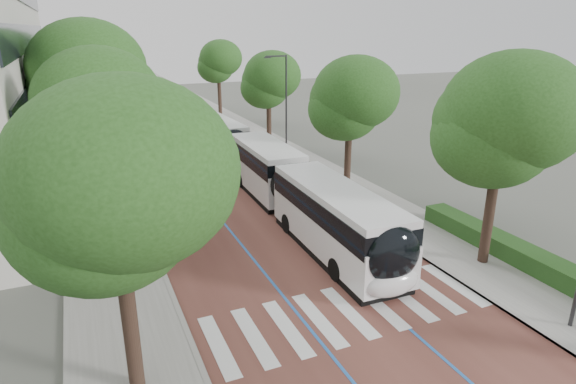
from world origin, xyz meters
name	(u,v)px	position (x,y,z in m)	size (l,w,h in m)	color
ground	(358,328)	(0.00, 0.00, 0.00)	(160.00, 160.00, 0.00)	#51544C
road	(161,126)	(0.00, 40.00, 0.01)	(11.00, 140.00, 0.02)	#552C26
sidewalk_left	(86,131)	(-7.50, 40.00, 0.06)	(4.00, 140.00, 0.12)	gray
sidewalk_right	(229,121)	(7.50, 40.00, 0.06)	(4.00, 140.00, 0.12)	gray
kerb_left	(106,130)	(-5.60, 40.00, 0.06)	(0.20, 140.00, 0.14)	gray
kerb_right	(212,122)	(5.60, 40.00, 0.06)	(0.20, 140.00, 0.14)	gray
zebra_crossing	(349,312)	(0.20, 1.00, 0.03)	(10.55, 3.60, 0.01)	silver
lane_line_left	(146,127)	(-1.60, 40.00, 0.02)	(0.12, 126.00, 0.01)	#2360B2
lane_line_right	(176,125)	(1.60, 40.00, 0.02)	(0.12, 126.00, 0.01)	#2360B2
hedge	(545,266)	(9.10, 0.00, 0.52)	(1.20, 14.00, 0.80)	#1D4317
streetlight_far	(284,99)	(6.62, 22.00, 4.82)	(1.82, 0.20, 8.00)	#2C2C2F
lamp_post_left	(138,176)	(-6.10, 8.00, 4.12)	(0.14, 0.14, 8.00)	#2C2C2F
trees_left	(81,78)	(-7.50, 25.60, 6.65)	(6.50, 60.71, 10.00)	black
trees_right	(313,89)	(7.70, 19.27, 5.85)	(5.76, 47.35, 8.67)	black
lead_bus	(302,196)	(2.22, 9.37, 1.63)	(2.99, 18.46, 3.20)	black
bus_queued_0	(212,136)	(1.78, 25.76, 1.62)	(2.98, 12.48, 3.20)	silver
bus_queued_1	(182,113)	(1.80, 37.65, 1.62)	(3.20, 12.52, 3.20)	silver
bus_queued_2	(164,97)	(2.41, 51.30, 1.62)	(3.04, 12.49, 3.20)	silver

